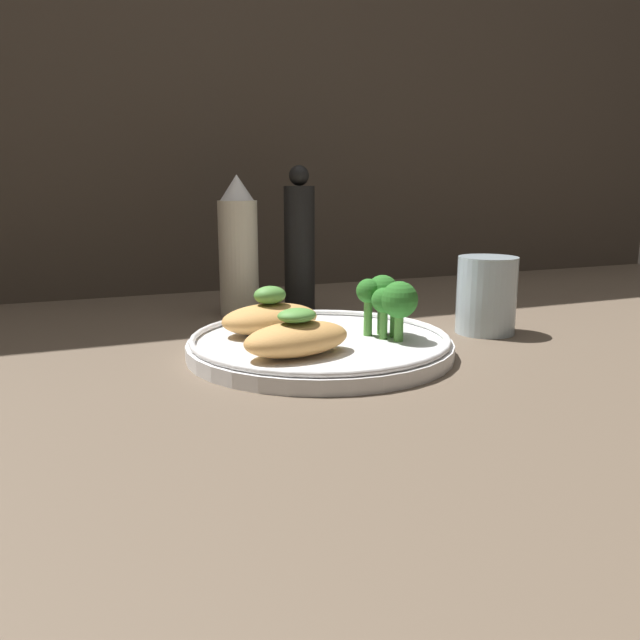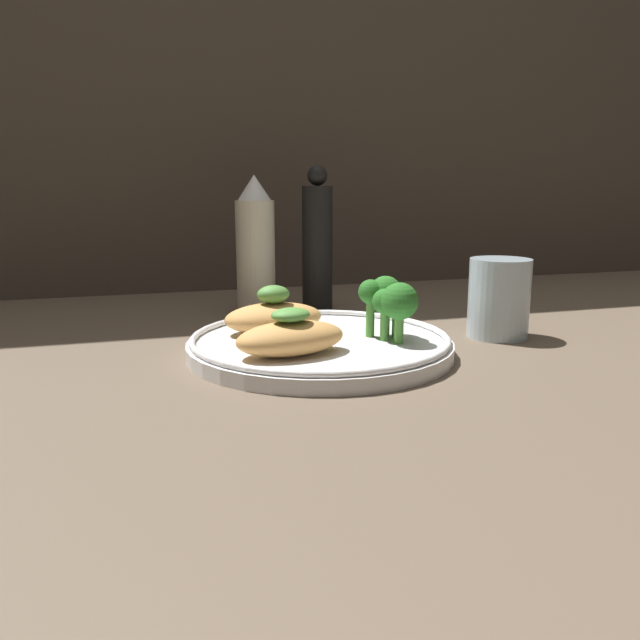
# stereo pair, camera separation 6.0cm
# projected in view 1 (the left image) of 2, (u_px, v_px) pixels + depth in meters

# --- Properties ---
(ground_plane) EXTENTS (1.80, 1.80, 0.01)m
(ground_plane) POSITION_uv_depth(u_px,v_px,m) (320.00, 359.00, 0.61)
(ground_plane) COLOR brown
(plate) EXTENTS (0.26, 0.26, 0.02)m
(plate) POSITION_uv_depth(u_px,v_px,m) (320.00, 344.00, 0.61)
(plate) COLOR white
(plate) RESTS_ON ground_plane
(grilled_meat_front) EXTENTS (0.11, 0.07, 0.04)m
(grilled_meat_front) POSITION_uv_depth(u_px,v_px,m) (297.00, 337.00, 0.55)
(grilled_meat_front) COLOR tan
(grilled_meat_front) RESTS_ON plate
(grilled_meat_middle) EXTENTS (0.11, 0.07, 0.05)m
(grilled_meat_middle) POSITION_uv_depth(u_px,v_px,m) (270.00, 317.00, 0.63)
(grilled_meat_middle) COLOR tan
(grilled_meat_middle) RESTS_ON plate
(broccoli_bunch) EXTENTS (0.05, 0.06, 0.06)m
(broccoli_bunch) POSITION_uv_depth(u_px,v_px,m) (389.00, 299.00, 0.61)
(broccoli_bunch) COLOR #4C8E38
(broccoli_bunch) RESTS_ON plate
(sauce_bottle) EXTENTS (0.05, 0.05, 0.17)m
(sauce_bottle) POSITION_uv_depth(u_px,v_px,m) (238.00, 249.00, 0.78)
(sauce_bottle) COLOR beige
(sauce_bottle) RESTS_ON ground_plane
(pepper_grinder) EXTENTS (0.04, 0.04, 0.19)m
(pepper_grinder) POSITION_uv_depth(u_px,v_px,m) (299.00, 244.00, 0.81)
(pepper_grinder) COLOR black
(pepper_grinder) RESTS_ON ground_plane
(drinking_glass) EXTENTS (0.07, 0.07, 0.09)m
(drinking_glass) POSITION_uv_depth(u_px,v_px,m) (486.00, 295.00, 0.69)
(drinking_glass) COLOR silver
(drinking_glass) RESTS_ON ground_plane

